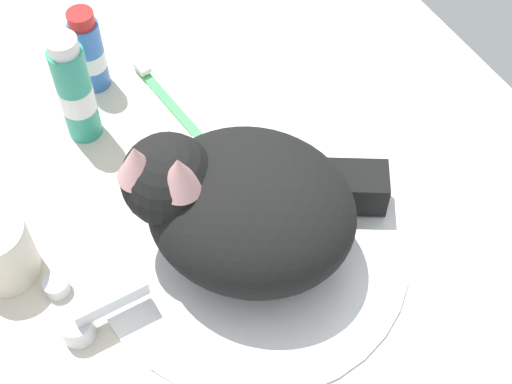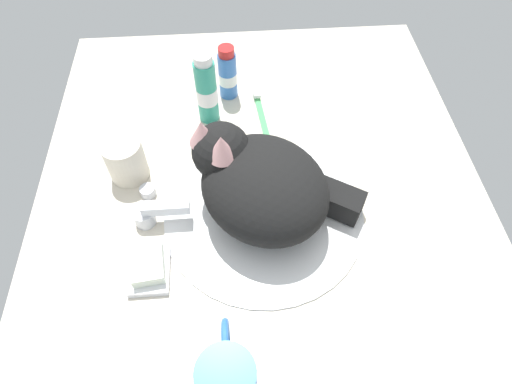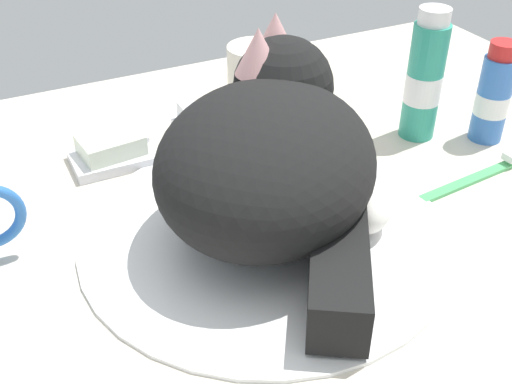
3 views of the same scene
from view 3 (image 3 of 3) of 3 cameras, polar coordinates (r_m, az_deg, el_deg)
The scene contains 10 objects.
ground_plane at distance 61.42cm, azimuth 0.82°, elevation -4.93°, with size 110.00×82.50×3.00cm, color beige.
sink_basin at distance 60.24cm, azimuth 0.83°, elevation -3.55°, with size 35.15×35.15×0.75cm, color white.
faucet at distance 74.20cm, azimuth -5.97°, elevation 5.85°, with size 14.76×9.87×5.05cm.
cat at distance 56.66cm, azimuth 1.47°, elevation 3.30°, with size 29.35×32.15×17.13cm.
rinse_cup at distance 81.34cm, azimuth -0.03°, elevation 10.28°, with size 7.16×7.16×8.30cm.
soap_dish at distance 72.71cm, azimuth -12.80°, elevation 3.05°, with size 9.00×6.40×1.20cm, color white.
soap_bar at distance 71.87cm, azimuth -12.96°, elevation 4.20°, with size 6.67×4.99×2.16cm, color silver.
toothpaste_bottle at distance 75.94cm, azimuth 14.94°, elevation 9.82°, with size 4.23×4.23×15.47cm.
mouthwash_bottle at distance 78.34cm, azimuth 20.63°, elevation 8.12°, with size 3.92×3.92×11.95cm.
toothbrush at distance 72.21cm, azimuth 19.45°, elevation 1.51°, with size 14.76×2.77×1.60cm.
Camera 3 is at (-21.77, -42.19, 37.46)cm, focal length 44.37 mm.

